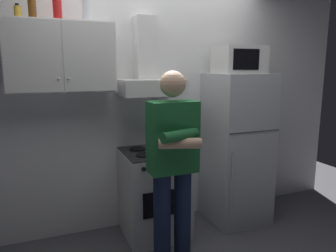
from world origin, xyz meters
The scene contains 13 objects.
ground_plane centered at (0.00, 0.00, 0.00)m, with size 7.00×7.00×0.00m, color #4C4C51.
back_wall_tiled centered at (0.00, 0.60, 1.35)m, with size 4.80×0.10×2.70m, color white.
upper_cabinet centered at (-0.85, 0.37, 1.75)m, with size 0.90×0.37×0.60m.
stove_oven centered at (-0.05, 0.25, 0.43)m, with size 0.60×0.62×0.87m.
range_hood centered at (-0.05, 0.38, 1.60)m, with size 0.60×0.44×0.75m.
refrigerator centered at (0.90, 0.25, 0.80)m, with size 0.60×0.62×1.60m.
microwave centered at (0.90, 0.27, 1.74)m, with size 0.48×0.37×0.28m.
person_standing centered at (-0.10, -0.36, 0.90)m, with size 0.38×0.33×1.64m.
cooking_pot centered at (0.08, 0.13, 0.93)m, with size 0.32×0.22×0.12m.
bottle_beer_brown centered at (-1.05, 0.37, 2.18)m, with size 0.06×0.06×0.27m.
bottle_vodka_clear centered at (-0.61, 0.40, 2.19)m, with size 0.08×0.08×0.30m.
bottle_spice_jar centered at (-1.16, 0.38, 2.10)m, with size 0.05×0.05×0.12m.
bottle_soda_red centered at (-0.85, 0.38, 2.19)m, with size 0.07×0.07×0.28m.
Camera 1 is at (-1.02, -2.58, 1.66)m, focal length 33.95 mm.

